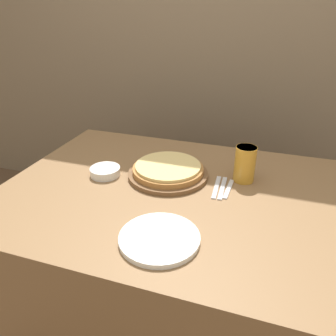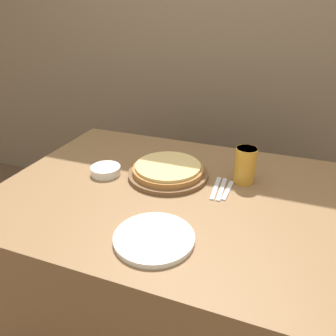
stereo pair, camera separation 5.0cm
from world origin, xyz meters
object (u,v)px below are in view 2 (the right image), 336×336
(pizza_on_board, at_px, (168,171))
(fork, at_px, (216,188))
(beer_glass, at_px, (245,164))
(side_bowl, at_px, (106,170))
(spoon, at_px, (228,190))
(dinner_plate, at_px, (154,238))
(dinner_knife, at_px, (222,189))

(pizza_on_board, height_order, fork, pizza_on_board)
(beer_glass, xyz_separation_m, side_bowl, (-0.59, -0.15, -0.07))
(spoon, bearing_deg, beer_glass, 64.83)
(side_bowl, bearing_deg, dinner_plate, -42.43)
(pizza_on_board, height_order, beer_glass, beer_glass)
(beer_glass, height_order, dinner_plate, beer_glass)
(dinner_knife, height_order, spoon, same)
(side_bowl, relative_size, fork, 0.71)
(beer_glass, relative_size, dinner_plate, 0.59)
(beer_glass, bearing_deg, fork, -134.13)
(pizza_on_board, xyz_separation_m, fork, (0.22, -0.03, -0.02))
(dinner_knife, bearing_deg, fork, 180.00)
(side_bowl, height_order, spoon, side_bowl)
(beer_glass, xyz_separation_m, dinner_plate, (-0.21, -0.49, -0.08))
(beer_glass, bearing_deg, dinner_plate, -112.91)
(side_bowl, xyz_separation_m, dinner_knife, (0.51, 0.05, -0.02))
(dinner_plate, relative_size, dinner_knife, 1.41)
(fork, bearing_deg, pizza_on_board, 171.72)
(spoon, bearing_deg, dinner_knife, 180.00)
(side_bowl, xyz_separation_m, fork, (0.49, 0.05, -0.02))
(beer_glass, height_order, spoon, beer_glass)
(pizza_on_board, xyz_separation_m, beer_glass, (0.32, 0.07, 0.06))
(dinner_plate, distance_m, spoon, 0.42)
(dinner_plate, xyz_separation_m, side_bowl, (-0.38, 0.35, 0.01))
(beer_glass, relative_size, side_bowl, 1.17)
(dinner_plate, bearing_deg, pizza_on_board, 104.73)
(beer_glass, xyz_separation_m, fork, (-0.10, -0.10, -0.08))
(dinner_knife, bearing_deg, dinner_plate, -109.12)
(pizza_on_board, relative_size, spoon, 2.21)
(pizza_on_board, distance_m, beer_glass, 0.33)
(beer_glass, height_order, side_bowl, beer_glass)
(pizza_on_board, xyz_separation_m, side_bowl, (-0.27, -0.08, -0.01))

